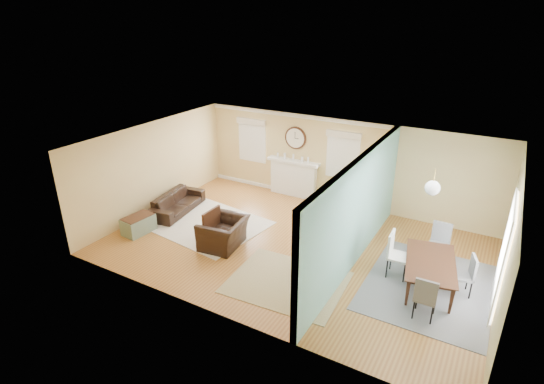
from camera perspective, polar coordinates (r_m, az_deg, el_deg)
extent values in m
plane|color=brown|center=(10.64, 2.97, -7.36)|extent=(9.00, 9.00, 0.00)
cube|color=tan|center=(12.62, 9.30, 3.89)|extent=(9.00, 0.02, 2.60)
cube|color=tan|center=(7.78, -7.04, -8.79)|extent=(9.00, 0.02, 2.60)
cube|color=tan|center=(12.56, -15.55, 3.24)|extent=(0.02, 6.00, 2.60)
cube|color=tan|center=(9.19, 29.19, -6.51)|extent=(0.02, 6.00, 2.60)
cube|color=white|center=(9.59, 3.28, 6.17)|extent=(9.00, 6.00, 0.02)
cube|color=tan|center=(10.76, 13.66, 0.10)|extent=(0.12, 3.20, 2.60)
cube|color=tan|center=(7.48, 4.74, -10.08)|extent=(0.12, 1.00, 2.60)
cube|color=tan|center=(8.14, 9.21, 1.26)|extent=(0.12, 1.80, 0.40)
cube|color=white|center=(9.47, 10.30, -4.22)|extent=(0.04, 0.12, 2.20)
cube|color=white|center=(8.00, 5.78, -9.42)|extent=(0.04, 0.12, 2.20)
cube|color=white|center=(8.23, 8.67, 0.06)|extent=(0.04, 1.92, 0.12)
cube|color=#6BB2A5|center=(9.51, 11.59, -2.84)|extent=(0.02, 6.00, 2.60)
cube|color=white|center=(13.33, 2.89, 1.80)|extent=(1.50, 0.24, 1.10)
cube|color=white|center=(13.10, 2.88, 4.12)|extent=(1.70, 0.30, 0.08)
cube|color=black|center=(13.43, 3.08, 1.73)|extent=(0.85, 0.02, 0.75)
cube|color=gold|center=(13.37, 2.86, 1.26)|extent=(0.85, 0.02, 0.62)
cylinder|color=#402518|center=(12.99, 3.19, 7.27)|extent=(0.70, 0.06, 0.70)
cylinder|color=silver|center=(12.96, 3.12, 7.23)|extent=(0.60, 0.01, 0.60)
cube|color=black|center=(12.93, 3.12, 7.66)|extent=(0.02, 0.01, 0.20)
cube|color=black|center=(12.93, 3.35, 7.19)|extent=(0.12, 0.01, 0.02)
cube|color=white|center=(13.81, -2.61, 6.96)|extent=(0.90, 0.03, 1.30)
cube|color=white|center=(13.79, -2.68, 6.93)|extent=(1.00, 0.04, 1.40)
cube|color=beige|center=(13.60, -2.82, 9.44)|extent=(1.05, 0.10, 0.18)
cube|color=white|center=(12.50, 9.55, 4.91)|extent=(0.90, 0.03, 1.30)
cube|color=white|center=(12.48, 9.50, 4.87)|extent=(1.00, 0.04, 1.40)
cube|color=beige|center=(12.26, 9.63, 7.62)|extent=(1.05, 0.10, 0.18)
cube|color=white|center=(9.28, 28.77, -7.55)|extent=(0.03, 1.60, 2.10)
cube|color=white|center=(9.28, 28.58, -7.52)|extent=(0.03, 1.70, 2.20)
cylinder|color=gold|center=(8.79, 21.01, 2.01)|extent=(0.02, 0.02, 0.30)
sphere|color=white|center=(8.88, 20.78, 0.50)|extent=(0.30, 0.30, 0.30)
cube|color=beige|center=(11.76, -8.42, -4.38)|extent=(3.08, 2.76, 0.01)
cube|color=tan|center=(9.35, 2.02, -12.03)|extent=(2.53, 2.12, 0.01)
cube|color=slate|center=(9.80, 20.29, -11.84)|extent=(2.50, 3.13, 0.01)
imported|color=black|center=(12.60, -12.61, -1.40)|extent=(1.03, 2.02, 0.56)
imported|color=black|center=(10.55, -6.52, -5.50)|extent=(1.11, 1.24, 0.73)
imported|color=#008352|center=(12.21, 7.42, -1.70)|extent=(0.94, 0.94, 0.61)
cube|color=gray|center=(11.71, -17.50, -4.21)|extent=(0.57, 0.85, 0.45)
cube|color=#402518|center=(11.61, -17.64, -3.18)|extent=(0.54, 0.81, 0.02)
cube|color=#A97450|center=(11.39, 11.78, -3.39)|extent=(0.46, 1.38, 0.80)
cube|color=#402518|center=(11.03, 9.99, -3.28)|extent=(0.01, 0.37, 0.22)
cube|color=#402518|center=(11.15, 9.90, -4.53)|extent=(0.01, 0.37, 0.22)
cube|color=#402518|center=(11.39, 10.72, -2.47)|extent=(0.01, 0.37, 0.22)
cube|color=#402518|center=(11.50, 10.63, -3.68)|extent=(0.01, 0.37, 0.22)
cube|color=#402518|center=(11.74, 11.41, -1.70)|extent=(0.01, 0.37, 0.22)
cube|color=#402518|center=(11.86, 11.31, -2.89)|extent=(0.01, 0.37, 0.22)
imported|color=black|center=(11.09, 11.98, -0.03)|extent=(0.29, 1.13, 0.64)
cylinder|color=white|center=(10.44, 9.63, -6.58)|extent=(0.37, 0.37, 0.54)
imported|color=#337F33|center=(10.22, 9.81, -4.22)|extent=(0.50, 0.49, 0.42)
imported|color=#402518|center=(9.64, 20.54, -10.36)|extent=(1.31, 1.92, 0.62)
cube|color=slate|center=(10.50, 21.44, -6.67)|extent=(0.45, 0.45, 0.05)
cube|color=slate|center=(10.38, 21.64, -5.45)|extent=(0.43, 0.07, 0.51)
cylinder|color=black|center=(10.74, 22.36, -7.61)|extent=(0.03, 0.03, 0.43)
cylinder|color=black|center=(10.44, 21.95, -8.46)|extent=(0.03, 0.03, 0.43)
cylinder|color=black|center=(10.79, 20.57, -7.19)|extent=(0.03, 0.03, 0.43)
cylinder|color=black|center=(10.49, 20.11, -8.02)|extent=(0.03, 0.03, 0.43)
cube|color=slate|center=(8.69, 19.96, -13.22)|extent=(0.42, 0.42, 0.05)
cube|color=slate|center=(8.55, 20.19, -11.89)|extent=(0.41, 0.06, 0.49)
cylinder|color=black|center=(8.70, 18.46, -14.83)|extent=(0.03, 0.03, 0.41)
cylinder|color=black|center=(8.97, 18.88, -13.63)|extent=(0.03, 0.03, 0.41)
cylinder|color=black|center=(8.68, 20.66, -15.29)|extent=(0.03, 0.03, 0.41)
cylinder|color=black|center=(8.95, 21.01, -14.07)|extent=(0.03, 0.03, 0.41)
cube|color=white|center=(9.69, 16.66, -8.33)|extent=(0.47, 0.47, 0.05)
cube|color=white|center=(9.55, 16.85, -6.93)|extent=(0.07, 0.46, 0.55)
cylinder|color=black|center=(10.01, 15.67, -8.89)|extent=(0.03, 0.03, 0.46)
cylinder|color=black|center=(9.96, 17.77, -9.33)|extent=(0.03, 0.03, 0.46)
cylinder|color=black|center=(9.69, 15.17, -9.95)|extent=(0.03, 0.03, 0.46)
cylinder|color=black|center=(9.65, 17.33, -10.41)|extent=(0.03, 0.03, 0.46)
cube|color=slate|center=(9.62, 24.22, -10.26)|extent=(0.50, 0.50, 0.05)
cube|color=slate|center=(9.50, 24.45, -9.07)|extent=(0.17, 0.39, 0.47)
cylinder|color=black|center=(9.65, 25.11, -11.94)|extent=(0.03, 0.03, 0.39)
cylinder|color=black|center=(9.57, 23.22, -11.87)|extent=(0.03, 0.03, 0.39)
cylinder|color=black|center=(9.91, 24.75, -10.90)|extent=(0.03, 0.03, 0.39)
cylinder|color=black|center=(9.83, 22.91, -10.83)|extent=(0.03, 0.03, 0.39)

